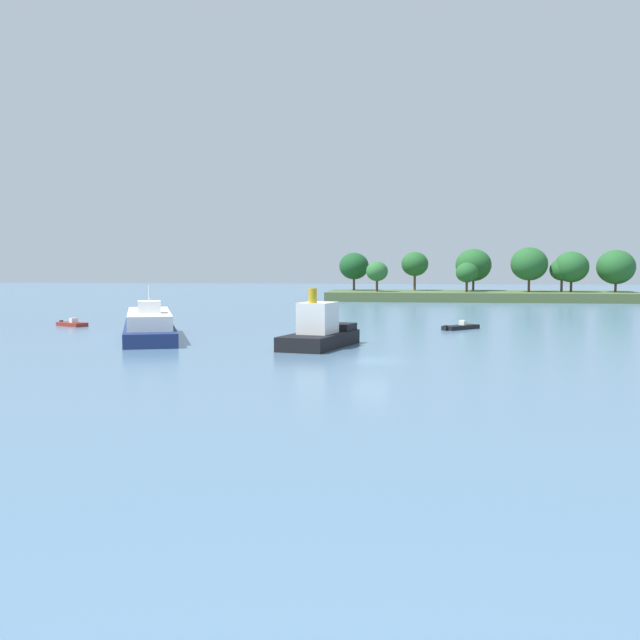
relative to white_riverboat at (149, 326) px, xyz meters
The scene contains 6 objects.
ground_plane 26.45m from the white_riverboat, 34.89° to the right, with size 400.00×400.00×0.00m, color slate.
treeline_island 87.70m from the white_riverboat, 64.50° to the left, with size 55.24×17.04×9.64m.
white_riverboat is the anchor object (origin of this frame).
tugboat 17.85m from the white_riverboat, 19.30° to the right, with size 6.12×10.44×4.99m.
fishing_skiff 32.48m from the white_riverboat, 25.38° to the left, with size 4.15×4.47×0.94m.
small_motorboat 18.45m from the white_riverboat, 136.02° to the left, with size 3.98×3.26×0.92m.
Camera 1 is at (3.93, -59.43, 7.24)m, focal length 46.54 mm.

